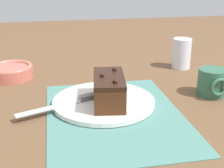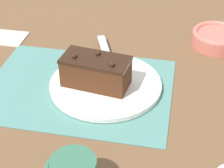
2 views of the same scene
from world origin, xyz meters
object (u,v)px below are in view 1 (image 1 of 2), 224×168
at_px(chocolate_cake, 109,89).
at_px(drinking_glass, 182,53).
at_px(serving_knife, 79,100).
at_px(coffee_mug, 212,82).
at_px(small_bowl, 11,71).
at_px(cake_plate, 104,102).

bearing_deg(chocolate_cake, drinking_glass, 132.18).
distance_m(chocolate_cake, serving_knife, 0.09).
bearing_deg(drinking_glass, coffee_mug, -3.36).
relative_size(drinking_glass, small_bowl, 0.75).
distance_m(chocolate_cake, coffee_mug, 0.31).
xyz_separation_m(cake_plate, small_bowl, (-0.28, -0.27, 0.01)).
bearing_deg(serving_knife, coffee_mug, -109.78).
height_order(chocolate_cake, coffee_mug, chocolate_cake).
height_order(drinking_glass, coffee_mug, drinking_glass).
bearing_deg(drinking_glass, cake_plate, -50.85).
bearing_deg(cake_plate, coffee_mug, 91.68).
height_order(serving_knife, drinking_glass, drinking_glass).
bearing_deg(coffee_mug, serving_knife, -88.55).
relative_size(chocolate_cake, small_bowl, 1.16).
distance_m(cake_plate, coffee_mug, 0.32).
relative_size(cake_plate, coffee_mug, 3.07).
xyz_separation_m(chocolate_cake, serving_knife, (-0.02, -0.08, -0.03)).
xyz_separation_m(serving_knife, small_bowl, (-0.28, -0.21, 0.00)).
distance_m(cake_plate, drinking_glass, 0.44).
xyz_separation_m(cake_plate, drinking_glass, (-0.27, 0.34, 0.05)).
distance_m(serving_knife, small_bowl, 0.35).
bearing_deg(coffee_mug, chocolate_cake, -84.36).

